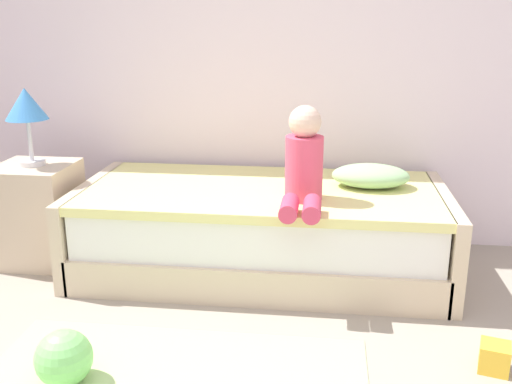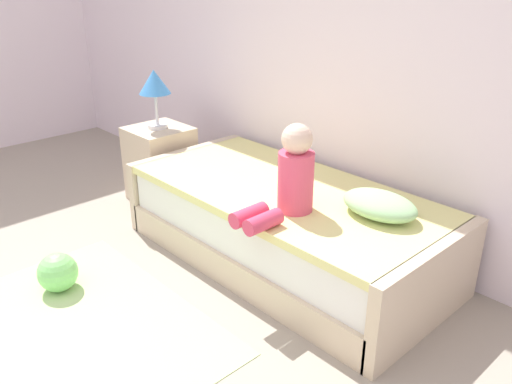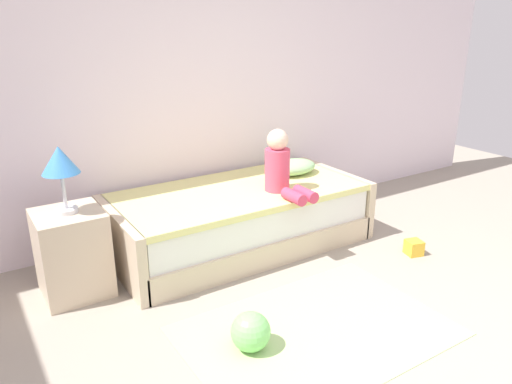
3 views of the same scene
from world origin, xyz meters
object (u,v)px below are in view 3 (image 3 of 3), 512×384
(nightstand, at_px, (72,253))
(toy_block, at_px, (414,247))
(child_figure, at_px, (281,167))
(toy_ball, at_px, (251,332))
(pillow, at_px, (293,167))
(table_lamp, at_px, (60,163))
(bed, at_px, (240,218))

(nightstand, distance_m, toy_block, 2.61)
(toy_block, bearing_deg, child_figure, 141.18)
(toy_ball, relative_size, toy_block, 1.92)
(nightstand, height_order, pillow, pillow)
(table_lamp, distance_m, toy_ball, 1.60)
(child_figure, height_order, toy_block, child_figure)
(pillow, bearing_deg, bed, -170.78)
(nightstand, relative_size, toy_ball, 2.58)
(bed, xyz_separation_m, child_figure, (0.25, -0.23, 0.46))
(table_lamp, bearing_deg, toy_block, -19.78)
(pillow, xyz_separation_m, toy_block, (0.48, -1.01, -0.50))
(nightstand, xyz_separation_m, toy_block, (2.45, -0.88, -0.24))
(table_lamp, distance_m, child_figure, 1.62)
(child_figure, distance_m, toy_ball, 1.47)
(bed, xyz_separation_m, table_lamp, (-1.35, -0.03, 0.69))
(nightstand, distance_m, pillow, 1.99)
(bed, relative_size, child_figure, 4.14)
(bed, relative_size, pillow, 4.80)
(nightstand, distance_m, table_lamp, 0.64)
(toy_ball, distance_m, toy_block, 1.79)
(toy_block, bearing_deg, table_lamp, 160.22)
(bed, relative_size, table_lamp, 4.69)
(pillow, xyz_separation_m, toy_ball, (-1.28, -1.32, -0.45))
(bed, xyz_separation_m, toy_block, (1.10, -0.91, -0.19))
(bed, distance_m, child_figure, 0.57)
(child_figure, bearing_deg, bed, 137.14)
(nightstand, bearing_deg, bed, 1.38)
(toy_ball, bearing_deg, pillow, 46.04)
(table_lamp, bearing_deg, nightstand, -135.00)
(pillow, distance_m, toy_ball, 1.89)
(pillow, relative_size, toy_block, 3.62)
(toy_ball, bearing_deg, table_lamp, 120.03)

